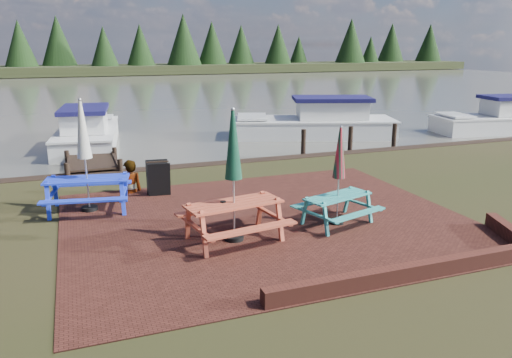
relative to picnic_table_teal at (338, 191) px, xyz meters
The scene contains 14 objects.
ground 1.65m from the picnic_table_teal, 167.60° to the right, with size 120.00×120.00×0.00m, color black.
paving 1.75m from the picnic_table_teal, 154.08° to the left, with size 9.00×7.50×0.02m, color #341610.
brick_wall 2.89m from the picnic_table_teal, 75.02° to the right, with size 6.21×1.79×0.30m.
water 36.72m from the picnic_table_teal, 92.21° to the left, with size 120.00×60.00×0.02m, color #4C4A41.
far_treeline 65.75m from the picnic_table_teal, 91.24° to the left, with size 120.00×10.00×8.10m.
picnic_table_teal is the anchor object (origin of this frame).
picnic_table_red 2.49m from the picnic_table_teal, behind, with size 2.21×2.03×2.72m.
picnic_table_blue 5.98m from the picnic_table_teal, 150.81° to the left, with size 2.22×2.05×2.70m.
chalkboard 4.97m from the picnic_table_teal, 133.38° to the left, with size 0.60×0.61×0.94m.
jetty 12.03m from the picnic_table_teal, 114.15° to the left, with size 1.76×9.08×1.00m.
boat_jetty 13.09m from the picnic_table_teal, 111.96° to the left, with size 3.01×6.78×1.90m.
boat_near 12.16m from the picnic_table_teal, 65.42° to the left, with size 7.86×4.82×2.01m.
boat_far 16.66m from the picnic_table_teal, 32.97° to the left, with size 6.47×3.13×1.94m.
person 5.82m from the picnic_table_teal, 134.79° to the left, with size 0.66×0.44×1.82m, color gray.
Camera 1 is at (-3.98, -9.04, 3.93)m, focal length 35.00 mm.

